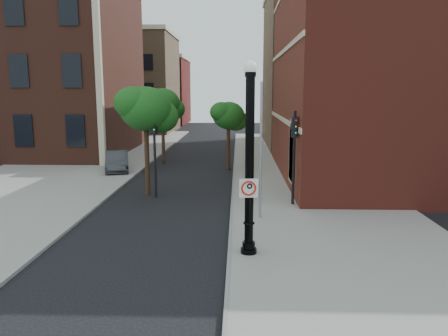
{
  "coord_description": "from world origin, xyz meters",
  "views": [
    {
      "loc": [
        2.32,
        -12.43,
        5.17
      ],
      "look_at": [
        1.84,
        2.0,
        2.62
      ],
      "focal_mm": 35.0,
      "sensor_mm": 36.0,
      "label": 1
    }
  ],
  "objects_px": {
    "traffic_signal_right": "(294,143)",
    "lamppost": "(249,170)",
    "traffic_signal_left": "(154,139)",
    "parked_car": "(117,161)",
    "no_parking_sign": "(249,188)"
  },
  "relations": [
    {
      "from": "no_parking_sign",
      "to": "lamppost",
      "type": "bearing_deg",
      "value": 76.28
    },
    {
      "from": "lamppost",
      "to": "no_parking_sign",
      "type": "distance_m",
      "value": 0.56
    },
    {
      "from": "traffic_signal_right",
      "to": "lamppost",
      "type": "bearing_deg",
      "value": -90.8
    },
    {
      "from": "lamppost",
      "to": "parked_car",
      "type": "bearing_deg",
      "value": 119.41
    },
    {
      "from": "traffic_signal_left",
      "to": "traffic_signal_right",
      "type": "distance_m",
      "value": 6.72
    },
    {
      "from": "parked_car",
      "to": "traffic_signal_right",
      "type": "bearing_deg",
      "value": -54.25
    },
    {
      "from": "lamppost",
      "to": "traffic_signal_left",
      "type": "distance_m",
      "value": 8.85
    },
    {
      "from": "lamppost",
      "to": "no_parking_sign",
      "type": "xyz_separation_m",
      "value": [
        -0.02,
        -0.16,
        -0.54
      ]
    },
    {
      "from": "parked_car",
      "to": "traffic_signal_left",
      "type": "relative_size",
      "value": 0.94
    },
    {
      "from": "lamppost",
      "to": "parked_car",
      "type": "distance_m",
      "value": 16.89
    },
    {
      "from": "no_parking_sign",
      "to": "traffic_signal_left",
      "type": "bearing_deg",
      "value": 112.04
    },
    {
      "from": "parked_car",
      "to": "traffic_signal_left",
      "type": "bearing_deg",
      "value": -76.02
    },
    {
      "from": "lamppost",
      "to": "traffic_signal_right",
      "type": "distance_m",
      "value": 6.49
    },
    {
      "from": "parked_car",
      "to": "no_parking_sign",
      "type": "bearing_deg",
      "value": -75.9
    },
    {
      "from": "lamppost",
      "to": "parked_car",
      "type": "height_order",
      "value": "lamppost"
    }
  ]
}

